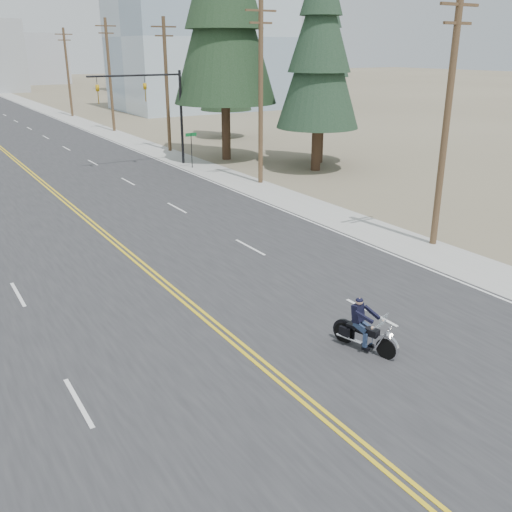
% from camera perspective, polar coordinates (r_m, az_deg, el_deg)
% --- Properties ---
extents(ground_plane, '(400.00, 400.00, 0.00)m').
position_cam_1_polar(ground_plane, '(14.55, 7.43, -16.09)').
color(ground_plane, '#776D56').
rests_on(ground_plane, ground).
extents(sidewalk_right, '(3.00, 200.00, 0.01)m').
position_cam_1_polar(sidewalk_right, '(81.67, -18.56, 13.08)').
color(sidewalk_right, '#A5A5A0').
rests_on(sidewalk_right, ground).
extents(traffic_mast_right, '(7.10, 0.26, 7.00)m').
position_cam_1_polar(traffic_mast_right, '(44.33, -10.01, 15.12)').
color(traffic_mast_right, black).
rests_on(traffic_mast_right, ground).
extents(street_sign, '(0.90, 0.06, 2.62)m').
position_cam_1_polar(street_sign, '(43.62, -6.48, 11.06)').
color(street_sign, black).
rests_on(street_sign, ground).
extents(utility_pole_a, '(2.20, 0.30, 11.00)m').
position_cam_1_polar(utility_pole_a, '(26.49, 18.55, 12.98)').
color(utility_pole_a, brown).
rests_on(utility_pole_a, ground).
extents(utility_pole_b, '(2.20, 0.30, 11.50)m').
position_cam_1_polar(utility_pole_b, '(37.86, 0.48, 16.20)').
color(utility_pole_b, brown).
rests_on(utility_pole_b, ground).
extents(utility_pole_c, '(2.20, 0.30, 11.00)m').
position_cam_1_polar(utility_pole_c, '(51.16, -8.93, 16.70)').
color(utility_pole_c, brown).
rests_on(utility_pole_c, ground).
extents(utility_pole_d, '(2.20, 0.30, 11.50)m').
position_cam_1_polar(utility_pole_d, '(65.18, -14.43, 17.24)').
color(utility_pole_d, brown).
rests_on(utility_pole_d, ground).
extents(utility_pole_e, '(2.20, 0.30, 11.00)m').
position_cam_1_polar(utility_pole_e, '(81.52, -18.32, 17.15)').
color(utility_pole_e, brown).
rests_on(utility_pole_e, ground).
extents(glass_building, '(24.00, 16.00, 20.00)m').
position_cam_1_polar(glass_building, '(88.35, -5.50, 20.94)').
color(glass_building, '#9EB5CC').
rests_on(glass_building, ground).
extents(haze_bldg_c, '(16.00, 12.00, 18.00)m').
position_cam_1_polar(haze_bldg_c, '(128.13, -10.62, 19.97)').
color(haze_bldg_c, '#B7BCC6').
rests_on(haze_bldg_c, ground).
extents(haze_bldg_e, '(14.00, 14.00, 12.00)m').
position_cam_1_polar(haze_bldg_e, '(162.27, -21.28, 17.91)').
color(haze_bldg_e, '#B7BCC6').
rests_on(haze_bldg_e, ground).
extents(motorcyclist, '(1.41, 2.24, 1.62)m').
position_cam_1_polar(motorcyclist, '(17.31, 10.93, -6.86)').
color(motorcyclist, black).
rests_on(motorcyclist, ground).
extents(conifer_near, '(5.91, 5.91, 15.63)m').
position_cam_1_polar(conifer_near, '(42.27, 6.43, 20.55)').
color(conifer_near, '#382619').
rests_on(conifer_near, ground).
extents(conifer_mid, '(5.49, 5.49, 14.64)m').
position_cam_1_polar(conifer_mid, '(45.44, 6.64, 19.77)').
color(conifer_mid, '#382619').
rests_on(conifer_mid, ground).
extents(conifer_far, '(5.11, 5.11, 13.68)m').
position_cam_1_polar(conifer_far, '(58.60, -3.11, 19.37)').
color(conifer_far, '#382619').
rests_on(conifer_far, ground).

